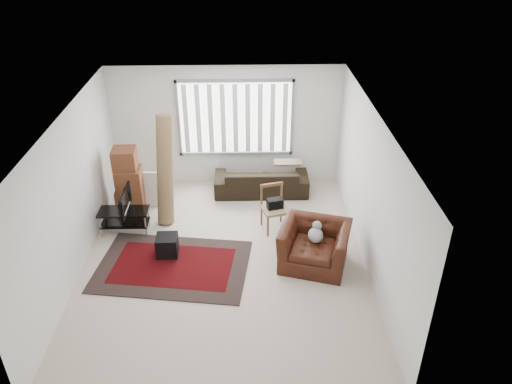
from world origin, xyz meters
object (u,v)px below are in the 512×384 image
moving_boxes (129,183)px  side_chair (275,206)px  sofa (261,176)px  tv_stand (124,216)px  armchair (315,243)px

moving_boxes → side_chair: (2.94, -0.77, -0.14)m
moving_boxes → sofa: 2.82m
moving_boxes → sofa: size_ratio=0.67×
tv_stand → armchair: size_ratio=0.66×
moving_boxes → armchair: size_ratio=0.97×
tv_stand → armchair: (3.54, -1.10, 0.10)m
side_chair → moving_boxes: bearing=150.1°
moving_boxes → side_chair: moving_boxes is taller
sofa → armchair: 2.70m
armchair → side_chair: bearing=136.5°
tv_stand → armchair: armchair is taller
tv_stand → side_chair: 2.91m
sofa → tv_stand: bearing=28.8°
side_chair → armchair: size_ratio=0.64×
tv_stand → moving_boxes: (-0.03, 0.81, 0.30)m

